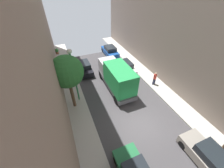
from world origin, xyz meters
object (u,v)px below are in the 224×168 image
(pedestrian, at_px, (155,78))
(lamp_post, at_px, (73,70))
(parked_car_right_3, at_px, (125,67))
(street_tree_0, at_px, (67,72))
(parked_car_left_3, at_px, (84,67))
(delivery_truck, at_px, (117,77))
(parked_car_right_4, at_px, (110,51))
(potted_plant_0, at_px, (57,51))
(parked_car_right_2, at_px, (209,158))

(pedestrian, bearing_deg, lamp_post, 174.37)
(parked_car_right_3, height_order, street_tree_0, street_tree_0)
(parked_car_left_3, relative_size, delivery_truck, 0.64)
(parked_car_right_4, distance_m, delivery_truck, 9.17)
(street_tree_0, bearing_deg, potted_plant_0, 92.26)
(parked_car_right_3, bearing_deg, parked_car_right_4, 90.00)
(delivery_truck, xyz_separation_m, potted_plant_0, (-5.74, 12.42, -1.14))
(potted_plant_0, bearing_deg, parked_car_right_3, -47.76)
(delivery_truck, bearing_deg, lamp_post, -177.22)
(delivery_truck, bearing_deg, parked_car_left_3, 117.44)
(parked_car_right_4, relative_size, street_tree_0, 0.73)
(parked_car_left_3, height_order, lamp_post, lamp_post)
(parked_car_right_2, distance_m, potted_plant_0, 24.22)
(parked_car_right_3, distance_m, delivery_truck, 4.27)
(parked_car_right_2, relative_size, potted_plant_0, 4.49)
(parked_car_left_3, height_order, parked_car_right_2, same)
(parked_car_right_4, bearing_deg, pedestrian, -78.85)
(parked_car_left_3, distance_m, parked_car_right_4, 6.44)
(parked_car_right_4, bearing_deg, lamp_post, -129.29)
(parked_car_right_2, height_order, parked_car_right_3, same)
(street_tree_0, bearing_deg, parked_car_left_3, 67.83)
(parked_car_right_2, bearing_deg, lamp_post, 125.98)
(parked_car_left_3, xyz_separation_m, delivery_truck, (2.70, -5.20, 1.07))
(parked_car_left_3, bearing_deg, pedestrian, -40.80)
(parked_car_right_3, height_order, pedestrian, pedestrian)
(parked_car_right_2, xyz_separation_m, pedestrian, (1.94, 9.14, 0.35))
(parked_car_left_3, distance_m, pedestrian, 9.70)
(parked_car_right_3, relative_size, parked_car_right_4, 1.00)
(parked_car_left_3, height_order, potted_plant_0, parked_car_left_3)
(potted_plant_0, bearing_deg, lamp_post, -84.85)
(parked_car_right_2, relative_size, parked_car_right_4, 1.00)
(potted_plant_0, bearing_deg, parked_car_right_4, -23.80)
(street_tree_0, height_order, lamp_post, lamp_post)
(street_tree_0, bearing_deg, pedestrian, -1.01)
(parked_car_left_3, distance_m, potted_plant_0, 7.84)
(pedestrian, xyz_separation_m, street_tree_0, (-9.85, 0.17, 3.31))
(parked_car_right_3, height_order, delivery_truck, delivery_truck)
(parked_car_right_3, xyz_separation_m, pedestrian, (1.94, -4.26, 0.35))
(parked_car_left_3, bearing_deg, delivery_truck, -62.56)
(parked_car_right_4, height_order, potted_plant_0, parked_car_right_4)
(parked_car_right_2, xyz_separation_m, parked_car_right_4, (0.00, 18.98, 0.00))
(parked_car_left_3, relative_size, parked_car_right_4, 1.00)
(delivery_truck, height_order, street_tree_0, street_tree_0)
(parked_car_left_3, relative_size, parked_car_right_2, 1.00)
(lamp_post, bearing_deg, pedestrian, -5.63)
(parked_car_right_3, xyz_separation_m, potted_plant_0, (-8.44, 9.29, -0.07))
(pedestrian, xyz_separation_m, lamp_post, (-9.24, 0.91, 2.94))
(parked_car_right_2, height_order, pedestrian, pedestrian)
(parked_car_right_4, relative_size, delivery_truck, 0.64)
(parked_car_left_3, bearing_deg, parked_car_right_2, -70.77)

